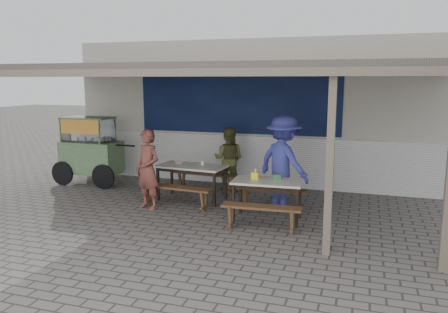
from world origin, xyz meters
name	(u,v)px	position (x,y,z in m)	size (l,w,h in m)	color
ground	(200,220)	(0.00, 0.00, 0.00)	(60.00, 60.00, 0.00)	#615B58
back_wall	(250,113)	(0.00, 3.58, 1.72)	(9.00, 1.28, 3.50)	#BDB6AA
warung_roof	(216,71)	(0.02, 0.90, 2.71)	(9.00, 4.21, 2.81)	#4F4944
table_left	(192,169)	(-0.66, 1.24, 0.67)	(1.49, 0.83, 0.75)	white
bench_left_street	(176,192)	(-0.72, 0.54, 0.34)	(1.55, 0.40, 0.45)	brown
bench_left_wall	(206,178)	(-0.60, 1.93, 0.34)	(1.55, 0.40, 0.45)	brown
table_right	(267,185)	(1.17, 0.36, 0.67)	(1.29, 0.75, 0.75)	white
bench_right_street	(261,213)	(1.21, -0.25, 0.33)	(1.36, 0.36, 0.45)	brown
bench_right_wall	(272,194)	(1.14, 0.97, 0.33)	(1.36, 0.36, 0.45)	brown
vendor_cart	(90,148)	(-3.59, 1.84, 0.90)	(2.09, 0.82, 1.65)	#6D885A
patron_street_side	(148,170)	(-1.23, 0.35, 0.80)	(0.58, 0.38, 1.60)	brown
patron_wall_side	(229,159)	(-0.16, 2.25, 0.73)	(0.71, 0.56, 1.47)	brown
patron_right_table	(283,162)	(1.29, 1.27, 0.93)	(1.20, 0.69, 1.86)	#3E42A4
tissue_box	(255,175)	(0.93, 0.42, 0.82)	(0.13, 0.13, 0.13)	yellow
donation_box	(277,177)	(1.32, 0.47, 0.80)	(0.16, 0.10, 0.10)	#306D41
condiment_jar	(203,163)	(-0.47, 1.38, 0.79)	(0.08, 0.08, 0.09)	silver
condiment_bowl	(180,162)	(-1.00, 1.36, 0.78)	(0.21, 0.21, 0.05)	white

